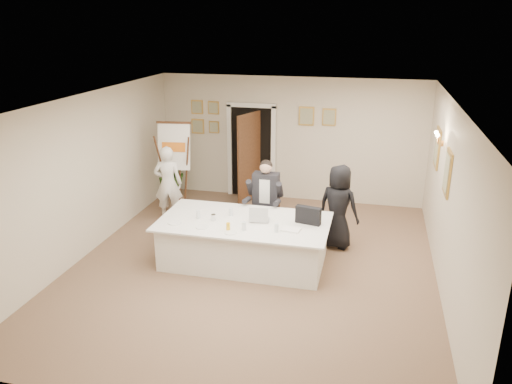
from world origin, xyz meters
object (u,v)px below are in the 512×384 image
at_px(standing_woman, 338,207).
at_px(paper_stack, 291,230).
at_px(laptop_bag, 308,215).
at_px(seated_man, 265,199).
at_px(potted_palm, 172,171).
at_px(conference_table, 244,241).
at_px(steel_jug, 213,217).
at_px(flip_chart, 177,172).
at_px(standing_man, 168,184).
at_px(laptop, 260,213).
at_px(oj_glass, 228,227).

height_order(standing_woman, paper_stack, standing_woman).
distance_m(standing_woman, laptop_bag, 1.00).
bearing_deg(laptop_bag, seated_man, 145.65).
distance_m(seated_man, potted_palm, 3.39).
bearing_deg(conference_table, steel_jug, -167.47).
distance_m(flip_chart, standing_man, 0.49).
xyz_separation_m(flip_chart, standing_woman, (3.51, -0.97, -0.12)).
relative_size(standing_man, laptop, 4.58).
bearing_deg(oj_glass, laptop_bag, 25.85).
bearing_deg(standing_woman, potted_palm, -6.71).
xyz_separation_m(flip_chart, paper_stack, (2.86, -2.22, -0.11)).
height_order(laptop, paper_stack, laptop).
height_order(standing_woman, laptop, standing_woman).
bearing_deg(potted_palm, laptop_bag, -39.10).
height_order(conference_table, paper_stack, paper_stack).
bearing_deg(conference_table, potted_palm, 129.95).
xyz_separation_m(seated_man, potted_palm, (-2.73, 1.99, -0.23)).
xyz_separation_m(oj_glass, steel_jug, (-0.36, 0.34, -0.01)).
bearing_deg(oj_glass, steel_jug, 136.71).
xyz_separation_m(seated_man, steel_jug, (-0.62, -1.25, 0.06)).
distance_m(seated_man, flip_chart, 2.31).
relative_size(seated_man, potted_palm, 1.43).
distance_m(standing_man, potted_palm, 1.73).
xyz_separation_m(potted_palm, oj_glass, (2.48, -3.58, 0.30)).
height_order(standing_woman, steel_jug, standing_woman).
height_order(laptop_bag, steel_jug, laptop_bag).
distance_m(standing_man, paper_stack, 3.34).
height_order(flip_chart, standing_woman, flip_chart).
bearing_deg(laptop, flip_chart, 132.13).
relative_size(standing_woman, laptop_bag, 3.69).
xyz_separation_m(flip_chart, laptop, (2.27, -1.92, 0.01)).
relative_size(paper_stack, steel_jug, 2.66).
bearing_deg(oj_glass, laptop, 53.30).
bearing_deg(conference_table, flip_chart, 135.23).
xyz_separation_m(seated_man, standing_man, (-2.13, 0.39, 0.02)).
relative_size(seated_man, standing_woman, 0.99).
height_order(seated_man, oj_glass, seated_man).
bearing_deg(steel_jug, standing_man, 132.81).
bearing_deg(standing_woman, laptop_bag, 84.75).
xyz_separation_m(standing_man, oj_glass, (1.88, -1.98, 0.05)).
xyz_separation_m(laptop_bag, oj_glass, (-1.21, -0.58, -0.08)).
relative_size(conference_table, standing_man, 1.82).
height_order(seated_man, standing_man, standing_man).
bearing_deg(conference_table, standing_woman, 34.50).
distance_m(potted_palm, laptop_bag, 4.76).
distance_m(conference_table, oj_glass, 0.65).
bearing_deg(seated_man, paper_stack, -62.87).
bearing_deg(laptop_bag, steel_jug, -158.95).
distance_m(standing_man, laptop, 2.70).
height_order(standing_man, paper_stack, standing_man).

